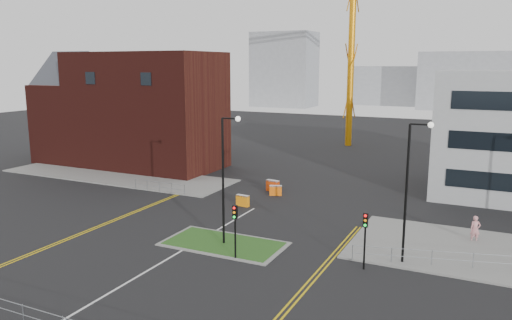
# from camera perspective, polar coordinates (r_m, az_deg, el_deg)

# --- Properties ---
(ground) EXTENTS (200.00, 200.00, 0.00)m
(ground) POSITION_cam_1_polar(r_m,az_deg,el_deg) (30.96, -14.54, -13.43)
(ground) COLOR black
(ground) RESTS_ON ground
(pavement_left) EXTENTS (28.00, 8.00, 0.12)m
(pavement_left) POSITION_cam_1_polar(r_m,az_deg,el_deg) (59.36, -15.66, -1.70)
(pavement_left) COLOR slate
(pavement_left) RESTS_ON ground
(island_kerb) EXTENTS (8.60, 4.60, 0.08)m
(island_kerb) POSITION_cam_1_polar(r_m,az_deg,el_deg) (35.94, -3.69, -9.54)
(island_kerb) COLOR slate
(island_kerb) RESTS_ON ground
(grass_island) EXTENTS (8.00, 4.00, 0.12)m
(grass_island) POSITION_cam_1_polar(r_m,az_deg,el_deg) (35.93, -3.69, -9.51)
(grass_island) COLOR #26511B
(grass_island) RESTS_ON ground
(brick_building) EXTENTS (24.20, 10.07, 14.24)m
(brick_building) POSITION_cam_1_polar(r_m,az_deg,el_deg) (64.76, -14.45, 5.47)
(brick_building) COLOR #401410
(brick_building) RESTS_ON ground
(streetlamp_island) EXTENTS (1.46, 0.36, 9.18)m
(streetlamp_island) POSITION_cam_1_polar(r_m,az_deg,el_deg) (34.33, -3.49, -1.17)
(streetlamp_island) COLOR black
(streetlamp_island) RESTS_ON ground
(streetlamp_right_near) EXTENTS (1.46, 0.36, 9.18)m
(streetlamp_right_near) POSITION_cam_1_polar(r_m,az_deg,el_deg) (32.39, 17.24, -2.38)
(streetlamp_right_near) COLOR black
(streetlamp_right_near) RESTS_ON ground
(traffic_light_island) EXTENTS (0.28, 0.33, 3.65)m
(traffic_light_island) POSITION_cam_1_polar(r_m,az_deg,el_deg) (32.52, -2.41, -7.03)
(traffic_light_island) COLOR black
(traffic_light_island) RESTS_ON ground
(traffic_light_right) EXTENTS (0.28, 0.33, 3.65)m
(traffic_light_right) POSITION_cam_1_polar(r_m,az_deg,el_deg) (31.62, 12.37, -7.81)
(traffic_light_right) COLOR black
(traffic_light_right) RESTS_ON ground
(railing_front) EXTENTS (24.05, 0.05, 1.10)m
(railing_front) POSITION_cam_1_polar(r_m,az_deg,el_deg) (26.84, -23.23, -16.10)
(railing_front) COLOR gray
(railing_front) RESTS_ON ground
(railing_left) EXTENTS (6.05, 0.05, 1.10)m
(railing_left) POSITION_cam_1_polar(r_m,az_deg,el_deg) (50.62, -11.00, -2.83)
(railing_left) COLOR gray
(railing_left) RESTS_ON ground
(centre_line) EXTENTS (0.15, 30.00, 0.01)m
(centre_line) POSITION_cam_1_polar(r_m,az_deg,el_deg) (32.37, -12.21, -12.21)
(centre_line) COLOR silver
(centre_line) RESTS_ON ground
(yellow_left_a) EXTENTS (0.12, 24.00, 0.01)m
(yellow_left_a) POSITION_cam_1_polar(r_m,az_deg,el_deg) (43.60, -15.14, -6.26)
(yellow_left_a) COLOR gold
(yellow_left_a) RESTS_ON ground
(yellow_left_b) EXTENTS (0.12, 24.00, 0.01)m
(yellow_left_b) POSITION_cam_1_polar(r_m,az_deg,el_deg) (43.41, -14.84, -6.32)
(yellow_left_b) COLOR gold
(yellow_left_b) RESTS_ON ground
(yellow_right_a) EXTENTS (0.12, 20.00, 0.01)m
(yellow_right_a) POSITION_cam_1_polar(r_m,az_deg,el_deg) (31.39, 6.76, -12.78)
(yellow_right_a) COLOR gold
(yellow_right_a) RESTS_ON ground
(yellow_right_b) EXTENTS (0.12, 20.00, 0.01)m
(yellow_right_b) POSITION_cam_1_polar(r_m,az_deg,el_deg) (31.31, 7.29, -12.87)
(yellow_right_b) COLOR gold
(yellow_right_b) RESTS_ON ground
(skyline_a) EXTENTS (18.00, 12.00, 22.00)m
(skyline_a) POSITION_cam_1_polar(r_m,az_deg,el_deg) (152.98, 3.26, 10.27)
(skyline_a) COLOR gray
(skyline_a) RESTS_ON ground
(skyline_b) EXTENTS (24.00, 12.00, 16.00)m
(skyline_b) POSITION_cam_1_polar(r_m,az_deg,el_deg) (151.59, 22.72, 8.32)
(skyline_b) COLOR gray
(skyline_b) RESTS_ON ground
(skyline_d) EXTENTS (30.00, 12.00, 12.00)m
(skyline_d) POSITION_cam_1_polar(r_m,az_deg,el_deg) (163.60, 16.53, 8.13)
(skyline_d) COLOR gray
(skyline_d) RESTS_ON ground
(pedestrian) EXTENTS (0.82, 0.67, 1.94)m
(pedestrian) POSITION_cam_1_polar(r_m,az_deg,el_deg) (39.27, 23.77, -7.25)
(pedestrian) COLOR pink
(pedestrian) RESTS_ON ground
(barrier_left) EXTENTS (1.41, 0.67, 1.13)m
(barrier_left) POSITION_cam_1_polar(r_m,az_deg,el_deg) (50.21, 1.93, -2.90)
(barrier_left) COLOR #E5420C
(barrier_left) RESTS_ON ground
(barrier_mid) EXTENTS (1.25, 0.54, 1.02)m
(barrier_mid) POSITION_cam_1_polar(r_m,az_deg,el_deg) (45.02, -1.53, -4.60)
(barrier_mid) COLOR orange
(barrier_mid) RESTS_ON ground
(barrier_right) EXTENTS (1.25, 0.77, 1.00)m
(barrier_right) POSITION_cam_1_polar(r_m,az_deg,el_deg) (48.65, 2.26, -3.44)
(barrier_right) COLOR orange
(barrier_right) RESTS_ON ground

